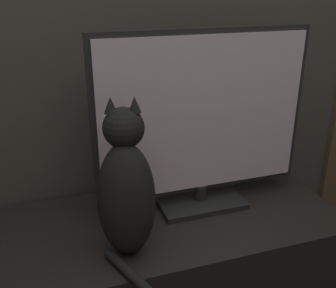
% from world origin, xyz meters
% --- Properties ---
extents(tv_stand, '(1.17, 0.53, 0.49)m').
position_xyz_m(tv_stand, '(0.00, 0.92, 0.25)').
color(tv_stand, black).
rests_on(tv_stand, ground_plane).
extents(tv, '(0.76, 0.19, 0.63)m').
position_xyz_m(tv, '(0.13, 0.98, 0.81)').
color(tv, black).
rests_on(tv, tv_stand).
extents(cat, '(0.20, 0.31, 0.48)m').
position_xyz_m(cat, '(-0.19, 0.79, 0.70)').
color(cat, black).
rests_on(cat, tv_stand).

